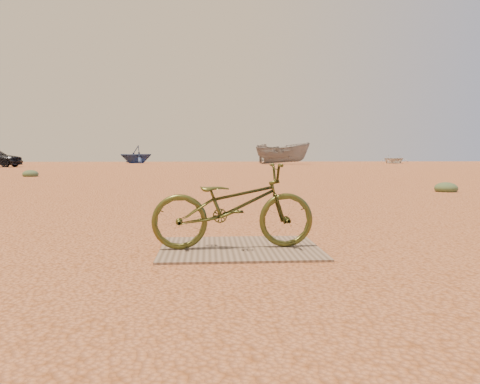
{
  "coord_description": "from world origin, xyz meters",
  "views": [
    {
      "loc": [
        0.17,
        -4.51,
        0.94
      ],
      "look_at": [
        0.48,
        0.06,
        0.57
      ],
      "focal_mm": 35.0,
      "sensor_mm": 36.0,
      "label": 1
    }
  ],
  "objects": [
    {
      "name": "boat_far_left",
      "position": [
        -7.75,
        48.12,
        0.99
      ],
      "size": [
        4.95,
        4.85,
        1.98
      ],
      "primitive_type": "imported",
      "rotation": [
        0.0,
        0.0,
        -0.92
      ],
      "color": "navy",
      "rests_on": "ground"
    },
    {
      "name": "boat_far_right",
      "position": [
        20.62,
        45.86,
        0.45
      ],
      "size": [
        4.61,
        5.2,
        0.89
      ],
      "primitive_type": "imported",
      "rotation": [
        0.0,
        0.0,
        -0.44
      ],
      "color": "silver",
      "rests_on": "ground"
    },
    {
      "name": "bicycle",
      "position": [
        0.42,
        0.03,
        0.44
      ],
      "size": [
        1.62,
        0.65,
        0.84
      ],
      "primitive_type": "imported",
      "rotation": [
        0.0,
        0.0,
        1.63
      ],
      "color": "#41461B",
      "rests_on": "plywood_board"
    },
    {
      "name": "ground",
      "position": [
        0.0,
        0.0,
        0.0
      ],
      "size": [
        120.0,
        120.0,
        0.0
      ],
      "primitive_type": "plane",
      "color": "#C3774E",
      "rests_on": "ground"
    },
    {
      "name": "plywood_board",
      "position": [
        0.48,
        0.06,
        0.01
      ],
      "size": [
        1.57,
        1.23,
        0.02
      ],
      "primitive_type": "cube",
      "color": "#826C59",
      "rests_on": "ground"
    },
    {
      "name": "kale_b",
      "position": [
        6.22,
        6.97,
        0.0
      ],
      "size": [
        0.57,
        0.57,
        0.31
      ],
      "primitive_type": "ellipsoid",
      "color": "#567048",
      "rests_on": "ground"
    },
    {
      "name": "boat_mid_right",
      "position": [
        7.7,
        42.4,
        1.08
      ],
      "size": [
        5.95,
        4.06,
        2.16
      ],
      "primitive_type": "imported",
      "rotation": [
        0.0,
        0.0,
        1.18
      ],
      "color": "slate",
      "rests_on": "ground"
    },
    {
      "name": "kale_c",
      "position": [
        -7.48,
        16.22,
        0.0
      ],
      "size": [
        0.66,
        0.66,
        0.36
      ],
      "primitive_type": "ellipsoid",
      "color": "#567048",
      "rests_on": "ground"
    }
  ]
}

